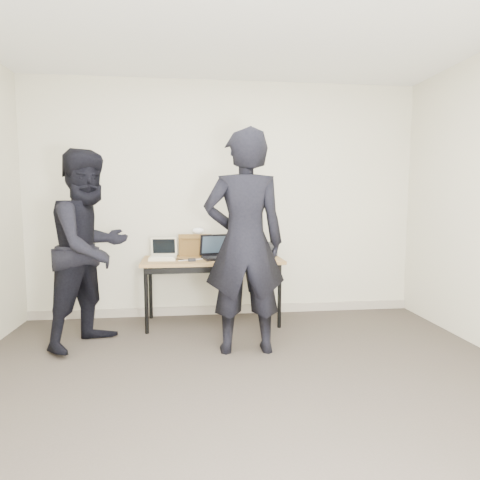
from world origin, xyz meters
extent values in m
cube|color=#3E362F|center=(0.00, 0.00, -0.03)|extent=(4.50, 4.50, 0.05)
cube|color=beige|center=(0.00, 2.27, 1.35)|extent=(4.50, 0.05, 2.70)
cube|color=olive|center=(-0.17, 1.91, 0.70)|extent=(1.52, 0.69, 0.03)
cylinder|color=black|center=(-0.85, 1.63, 0.34)|extent=(0.04, 0.04, 0.68)
cylinder|color=black|center=(0.53, 1.66, 0.34)|extent=(0.04, 0.04, 0.68)
cylinder|color=black|center=(-0.87, 2.16, 0.34)|extent=(0.04, 0.04, 0.68)
cylinder|color=black|center=(0.51, 2.19, 0.34)|extent=(0.04, 0.04, 0.68)
cube|color=black|center=(-0.16, 1.62, 0.64)|extent=(1.40, 0.06, 0.06)
cube|color=beige|center=(-0.70, 1.87, 0.74)|extent=(0.29, 0.24, 0.03)
cube|color=beige|center=(-0.70, 1.84, 0.76)|extent=(0.23, 0.14, 0.01)
cube|color=beige|center=(-0.69, 2.01, 0.85)|extent=(0.28, 0.05, 0.19)
cube|color=black|center=(-0.69, 2.00, 0.85)|extent=(0.24, 0.04, 0.16)
cube|color=beige|center=(-0.69, 1.99, 0.75)|extent=(0.25, 0.02, 0.01)
cube|color=black|center=(-0.10, 1.86, 0.73)|extent=(0.38, 0.32, 0.02)
cube|color=black|center=(-0.10, 1.83, 0.75)|extent=(0.30, 0.19, 0.01)
cube|color=black|center=(-0.14, 2.01, 0.86)|extent=(0.34, 0.15, 0.24)
cube|color=#26333F|center=(-0.14, 2.00, 0.86)|extent=(0.29, 0.12, 0.19)
cube|color=black|center=(-0.13, 1.98, 0.74)|extent=(0.29, 0.08, 0.02)
cube|color=black|center=(0.29, 2.01, 0.73)|extent=(0.40, 0.34, 0.02)
cube|color=black|center=(0.30, 1.98, 0.75)|extent=(0.31, 0.21, 0.01)
cube|color=black|center=(0.24, 2.16, 0.85)|extent=(0.35, 0.18, 0.23)
cube|color=black|center=(0.25, 2.15, 0.86)|extent=(0.30, 0.15, 0.18)
cube|color=black|center=(0.25, 2.13, 0.74)|extent=(0.29, 0.11, 0.02)
cube|color=brown|center=(-0.35, 2.13, 0.84)|extent=(0.38, 0.20, 0.24)
cube|color=brown|center=(-0.36, 2.07, 0.94)|extent=(0.37, 0.12, 0.07)
cube|color=brown|center=(-0.19, 2.11, 0.82)|extent=(0.03, 0.10, 0.02)
ellipsoid|color=white|center=(-0.32, 2.13, 1.00)|extent=(0.14, 0.11, 0.08)
cube|color=black|center=(0.46, 2.09, 0.79)|extent=(0.28, 0.25, 0.14)
cube|color=black|center=(-0.39, 1.73, 0.73)|extent=(0.08, 0.06, 0.03)
cube|color=black|center=(0.13, 1.87, 0.72)|extent=(0.29, 0.17, 0.01)
cube|color=silver|center=(-0.40, 1.81, 0.72)|extent=(0.26, 0.12, 0.01)
cube|color=black|center=(0.36, 1.89, 0.72)|extent=(0.17, 0.22, 0.01)
cube|color=black|center=(-0.59, 1.92, 0.72)|extent=(0.24, 0.24, 0.01)
cube|color=black|center=(0.02, 2.11, 0.72)|extent=(0.25, 0.01, 0.01)
cube|color=silver|center=(-0.18, 1.78, 0.72)|extent=(0.20, 0.17, 0.01)
imported|color=black|center=(0.08, 1.06, 0.98)|extent=(0.72, 0.47, 1.97)
imported|color=black|center=(-1.32, 1.40, 0.91)|extent=(1.06, 1.11, 1.82)
cube|color=#A19685|center=(0.00, 2.23, 0.05)|extent=(4.50, 0.03, 0.10)
camera|label=1|loc=(-0.36, -2.42, 1.38)|focal=30.00mm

